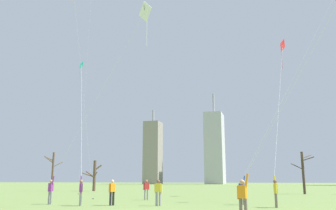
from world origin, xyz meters
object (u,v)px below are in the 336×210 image
(bystander_strolling_midfield, at_px, (146,189))
(bare_tree_center, at_px, (94,175))
(bare_tree_leftmost, at_px, (303,170))
(kite_flyer_far_back_red, at_px, (278,135))
(bystander_watching_nearby, at_px, (158,191))
(kite_flyer_midfield_center_pink, at_px, (261,150))
(kite_flyer_midfield_right_white, at_px, (69,156))
(kite_flyer_foreground_right_teal, at_px, (81,165))
(bare_tree_right_of_center, at_px, (53,170))
(kite_flyer_midfield_left_purple, at_px, (263,157))
(bystander_far_off_by_trees, at_px, (112,191))

(bystander_strolling_midfield, relative_size, bare_tree_center, 0.36)
(bare_tree_leftmost, bearing_deg, bystander_strolling_midfield, -130.25)
(kite_flyer_far_back_red, bearing_deg, bystander_watching_nearby, -149.76)
(kite_flyer_midfield_center_pink, bearing_deg, kite_flyer_far_back_red, 48.27)
(bystander_strolling_midfield, bearing_deg, bare_tree_center, 126.27)
(kite_flyer_far_back_red, relative_size, bare_tree_center, 3.77)
(bystander_watching_nearby, relative_size, bystander_strolling_midfield, 1.00)
(kite_flyer_midfield_right_white, distance_m, kite_flyer_foreground_right_teal, 1.50)
(bystander_strolling_midfield, bearing_deg, bystander_watching_nearby, -65.10)
(bare_tree_right_of_center, distance_m, bare_tree_center, 6.35)
(bare_tree_center, bearing_deg, kite_flyer_midfield_center_pink, -43.92)
(kite_flyer_midfield_left_purple, distance_m, kite_flyer_far_back_red, 11.96)
(kite_flyer_midfield_left_purple, relative_size, bystander_watching_nearby, 7.85)
(bare_tree_right_of_center, bearing_deg, bare_tree_leftmost, -4.36)
(kite_flyer_midfield_left_purple, distance_m, bystander_strolling_midfield, 16.33)
(kite_flyer_midfield_left_purple, xyz_separation_m, bare_tree_center, (-24.26, 33.56, -0.21))
(bystander_strolling_midfield, xyz_separation_m, bare_tree_center, (-14.88, 20.29, 1.40))
(kite_flyer_midfield_right_white, relative_size, kite_flyer_midfield_center_pink, 0.66)
(kite_flyer_foreground_right_teal, height_order, bystander_strolling_midfield, kite_flyer_foreground_right_teal)
(bystander_strolling_midfield, bearing_deg, kite_flyer_foreground_right_teal, -119.12)
(kite_flyer_midfield_center_pink, distance_m, bare_tree_right_of_center, 37.45)
(kite_flyer_midfield_center_pink, relative_size, bare_tree_leftmost, 4.00)
(kite_flyer_midfield_left_purple, xyz_separation_m, bystander_watching_nearby, (-6.56, 7.19, -1.61))
(kite_flyer_foreground_right_teal, xyz_separation_m, bystander_strolling_midfield, (3.05, 5.47, -1.76))
(kite_flyer_midfield_right_white, xyz_separation_m, bare_tree_right_of_center, (-17.83, 25.83, -0.18))
(bystander_far_off_by_trees, bearing_deg, bystander_strolling_midfield, 88.59)
(kite_flyer_far_back_red, relative_size, bystander_far_off_by_trees, 10.34)
(bare_tree_right_of_center, relative_size, bare_tree_leftmost, 1.17)
(kite_flyer_midfield_right_white, height_order, bystander_far_off_by_trees, kite_flyer_midfield_right_white)
(kite_flyer_far_back_red, distance_m, bare_tree_right_of_center, 37.72)
(kite_flyer_midfield_right_white, height_order, kite_flyer_far_back_red, kite_flyer_far_back_red)
(kite_flyer_foreground_right_teal, bearing_deg, bare_tree_leftmost, 52.27)
(kite_flyer_midfield_center_pink, relative_size, kite_flyer_midfield_left_purple, 1.53)
(bystander_strolling_midfield, height_order, bare_tree_center, bare_tree_center)
(kite_flyer_foreground_right_teal, distance_m, bare_tree_leftmost, 27.54)
(kite_flyer_foreground_right_teal, bearing_deg, kite_flyer_midfield_left_purple, -32.10)
(bystander_strolling_midfield, distance_m, bare_tree_leftmost, 21.44)
(kite_flyer_midfield_center_pink, height_order, bare_tree_leftmost, kite_flyer_midfield_center_pink)
(bystander_watching_nearby, relative_size, bare_tree_leftmost, 0.33)
(kite_flyer_foreground_right_teal, bearing_deg, bare_tree_center, 114.68)
(bare_tree_center, bearing_deg, kite_flyer_midfield_left_purple, -54.13)
(kite_flyer_far_back_red, height_order, bystander_far_off_by_trees, kite_flyer_far_back_red)
(bare_tree_center, height_order, bare_tree_leftmost, bare_tree_leftmost)
(kite_flyer_midfield_right_white, relative_size, bare_tree_right_of_center, 2.28)
(bystander_strolling_midfield, distance_m, bare_tree_center, 25.20)
(kite_flyer_far_back_red, bearing_deg, kite_flyer_midfield_right_white, -159.01)
(bystander_watching_nearby, distance_m, bare_tree_leftmost, 25.00)
(kite_flyer_far_back_red, xyz_separation_m, bystander_strolling_midfield, (-10.53, 1.59, -3.90))
(kite_flyer_midfield_left_purple, bearing_deg, kite_flyer_foreground_right_teal, 147.90)
(bare_tree_leftmost, bearing_deg, bystander_far_off_by_trees, -121.47)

